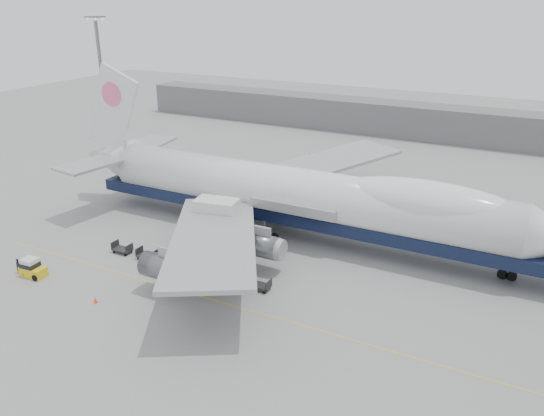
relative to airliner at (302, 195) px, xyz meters
The scene contains 15 objects.
ground 13.27m from the airliner, 93.08° to the right, with size 260.00×260.00×0.00m, color gray.
apron_line 18.87m from the airliner, 92.05° to the right, with size 60.00×0.15×0.01m, color gold.
hangar 59.01m from the airliner, 100.40° to the left, with size 110.00×8.00×7.00m, color slate.
floodlight_mast 45.14m from the airliner, 164.28° to the left, with size 2.40×2.40×25.43m.
airliner is the anchor object (origin of this frame).
catering_truck 10.90m from the airliner, 135.51° to the right, with size 5.80×4.39×6.20m.
baggage_tug 31.90m from the airliner, 133.81° to the right, with size 2.88×1.67×2.04m.
ground_worker 33.36m from the airliner, 135.93° to the right, with size 0.62×0.41×1.70m, color black.
traffic_cone 27.04m from the airliner, 116.33° to the right, with size 0.43×0.43×0.63m.
dolly_0 22.57m from the airliner, 140.50° to the right, with size 2.30×1.35×1.30m.
dolly_1 19.93m from the airliner, 133.46° to the right, with size 2.30×1.35×1.30m.
dolly_2 17.68m from the airliner, 124.31° to the right, with size 2.30×1.35×1.30m.
dolly_3 15.99m from the airliner, 112.64° to the right, with size 2.30×1.35×1.30m.
dolly_4 15.04m from the airliner, 98.62° to the right, with size 2.30×1.35×1.30m.
dolly_5 14.97m from the airliner, 83.51° to the right, with size 2.30×1.35×1.30m.
Camera 1 is at (25.36, -44.26, 28.49)m, focal length 35.00 mm.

